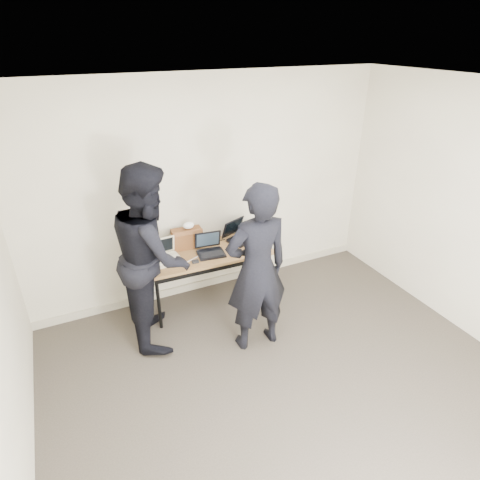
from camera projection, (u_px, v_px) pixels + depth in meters
room at (318, 284)px, 3.05m from camera, size 4.60×4.60×2.80m
desk at (208, 256)px, 4.81m from camera, size 1.52×0.70×0.72m
laptop_beige at (166, 256)px, 4.60m from camera, size 0.33×0.32×0.24m
laptop_center at (210, 249)px, 4.75m from camera, size 0.35×0.34×0.24m
laptop_right at (239, 235)px, 5.06m from camera, size 0.44×0.43×0.25m
leather_satchel at (187, 238)px, 4.84m from camera, size 0.37×0.20×0.25m
tissue at (188, 225)px, 4.78m from camera, size 0.14×0.11×0.08m
equipment_box at (248, 231)px, 5.14m from camera, size 0.24×0.21×0.13m
power_brick at (195, 262)px, 4.56m from camera, size 0.08×0.05×0.03m
cables at (207, 252)px, 4.78m from camera, size 1.16×0.41×0.01m
person_typist at (257, 270)px, 4.03m from camera, size 0.69×0.46×1.86m
person_observer at (152, 256)px, 4.16m from camera, size 0.92×1.09×1.98m
baseboard at (214, 281)px, 5.45m from camera, size 4.50×0.03×0.10m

